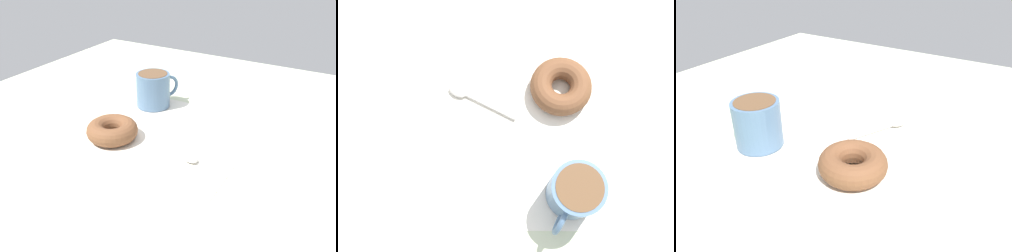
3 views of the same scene
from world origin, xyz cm
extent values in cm
cube|color=beige|center=(0.00, 0.00, -1.00)|extent=(120.00, 120.00, 2.00)
cube|color=white|center=(0.93, -0.08, 0.15)|extent=(35.26, 35.26, 0.30)
cylinder|color=slate|center=(12.24, 10.78, 4.60)|extent=(8.47, 8.47, 8.60)
cylinder|color=brown|center=(12.24, 10.78, 8.70)|extent=(7.27, 7.27, 0.60)
torus|color=slate|center=(16.43, 8.61, 4.60)|extent=(5.49, 3.43, 5.71)
torus|color=brown|center=(-6.69, 9.38, 2.28)|extent=(11.11, 11.11, 3.95)
ellipsoid|color=#B7B2A8|center=(-6.13, -9.22, 0.75)|extent=(3.75, 4.29, 0.90)
cylinder|color=#B7B2A8|center=(-3.25, -3.46, 0.58)|extent=(5.29, 9.86, 0.56)
camera|label=1|loc=(-61.87, -36.27, 40.76)|focal=40.00mm
camera|label=2|loc=(20.00, 0.25, 64.14)|focal=40.00mm
camera|label=3|loc=(-27.88, 45.65, 32.81)|focal=35.00mm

